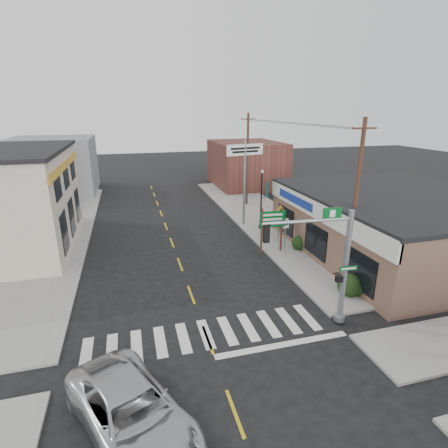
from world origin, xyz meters
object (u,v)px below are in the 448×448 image
object	(u,v)px
suv	(131,412)
traffic_signal_pole	(333,257)
utility_pole_far	(247,159)
fire_hydrant	(301,245)
bare_tree	(343,210)
guide_sign	(272,224)
utility_pole_near	(356,198)
lamp_post	(262,195)
dance_center_sign	(245,162)

from	to	relation	value
suv	traffic_signal_pole	world-z (taller)	traffic_signal_pole
suv	utility_pole_far	distance (m)	27.62
fire_hydrant	bare_tree	world-z (taller)	bare_tree
bare_tree	utility_pole_far	xyz separation A→B (m)	(-0.87, 15.40, 1.12)
guide_sign	fire_hydrant	size ratio (longest dim) A/B	4.48
guide_sign	utility_pole_near	size ratio (longest dim) A/B	0.35
guide_sign	lamp_post	world-z (taller)	lamp_post
utility_pole_near	guide_sign	bearing A→B (deg)	122.84
lamp_post	utility_pole_far	size ratio (longest dim) A/B	0.53
fire_hydrant	lamp_post	world-z (taller)	lamp_post
traffic_signal_pole	utility_pole_far	size ratio (longest dim) A/B	0.61
guide_sign	utility_pole_near	xyz separation A→B (m)	(3.14, -4.27, 2.60)
suv	traffic_signal_pole	bearing A→B (deg)	-3.44
lamp_post	dance_center_sign	bearing A→B (deg)	143.99
bare_tree	utility_pole_far	distance (m)	15.47
suv	lamp_post	bearing A→B (deg)	32.85
dance_center_sign	utility_pole_near	size ratio (longest dim) A/B	0.78
traffic_signal_pole	lamp_post	size ratio (longest dim) A/B	1.14
traffic_signal_pole	guide_sign	size ratio (longest dim) A/B	1.75
utility_pole_near	bare_tree	bearing A→B (deg)	76.19
dance_center_sign	traffic_signal_pole	bearing A→B (deg)	-105.47
utility_pole_near	utility_pole_far	world-z (taller)	utility_pole_far
dance_center_sign	bare_tree	size ratio (longest dim) A/B	1.56
guide_sign	dance_center_sign	distance (m)	7.15
traffic_signal_pole	fire_hydrant	bearing A→B (deg)	74.40
traffic_signal_pole	lamp_post	distance (m)	13.59
guide_sign	dance_center_sign	size ratio (longest dim) A/B	0.45
dance_center_sign	bare_tree	world-z (taller)	dance_center_sign
fire_hydrant	utility_pole_near	world-z (taller)	utility_pole_near
lamp_post	bare_tree	bearing A→B (deg)	-54.36
guide_sign	dance_center_sign	xyz separation A→B (m)	(0.14, 6.37, 3.25)
utility_pole_far	guide_sign	bearing A→B (deg)	-107.63
lamp_post	suv	bearing A→B (deg)	-103.07
guide_sign	bare_tree	distance (m)	4.70
dance_center_sign	bare_tree	distance (m)	9.95
fire_hydrant	suv	bearing A→B (deg)	-135.15
suv	dance_center_sign	bearing A→B (deg)	37.42
bare_tree	utility_pole_near	distance (m)	1.79
fire_hydrant	utility_pole_far	size ratio (longest dim) A/B	0.08
bare_tree	utility_pole_near	xyz separation A→B (m)	(-0.25, -1.40, 1.09)
guide_sign	utility_pole_far	world-z (taller)	utility_pole_far
utility_pole_near	traffic_signal_pole	bearing A→B (deg)	-136.24
utility_pole_near	utility_pole_far	bearing A→B (deg)	88.57
guide_sign	bare_tree	xyz separation A→B (m)	(3.40, -2.87, 1.52)
suv	dance_center_sign	world-z (taller)	dance_center_sign
suv	utility_pole_far	bearing A→B (deg)	39.08
dance_center_sign	utility_pole_far	world-z (taller)	utility_pole_far
guide_sign	utility_pole_far	bearing A→B (deg)	82.32
lamp_post	utility_pole_near	distance (m)	9.54
traffic_signal_pole	suv	bearing A→B (deg)	-154.90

